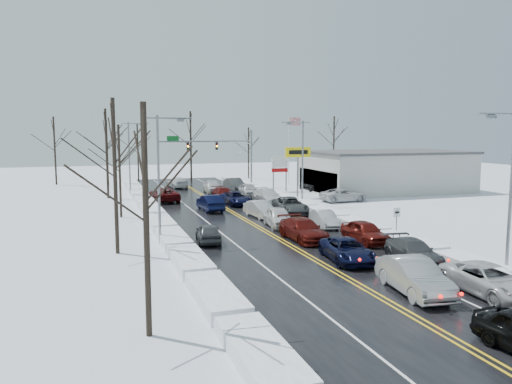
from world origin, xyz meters
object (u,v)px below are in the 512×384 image
object	(u,v)px
dealership_building	(386,171)
tires_plus_sign	(298,156)
oncoming_car_0	(210,211)
traffic_signal_mast	(216,149)
flagpole	(290,144)

from	to	relation	value
dealership_building	tires_plus_sign	bearing A→B (deg)	-171.53
tires_plus_sign	dealership_building	size ratio (longest dim) A/B	0.29
oncoming_car_0	tires_plus_sign	bearing A→B (deg)	-153.99
traffic_signal_mast	tires_plus_sign	xyz separation A→B (m)	(7.05, -12.00, -0.49)
traffic_signal_mast	flagpole	world-z (taller)	flagpole
flagpole	oncoming_car_0	xyz separation A→B (m)	(-17.00, -20.82, -5.93)
traffic_signal_mast	tires_plus_sign	distance (m)	13.92
flagpole	tires_plus_sign	bearing A→B (deg)	-108.44
traffic_signal_mast	oncoming_car_0	world-z (taller)	traffic_signal_mast
oncoming_car_0	flagpole	bearing A→B (deg)	-132.15
dealership_building	traffic_signal_mast	bearing A→B (deg)	154.05
dealership_building	oncoming_car_0	distance (m)	27.40
traffic_signal_mast	oncoming_car_0	distance (m)	20.29
dealership_building	oncoming_car_0	bearing A→B (deg)	-161.13
traffic_signal_mast	dealership_building	world-z (taller)	traffic_signal_mast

